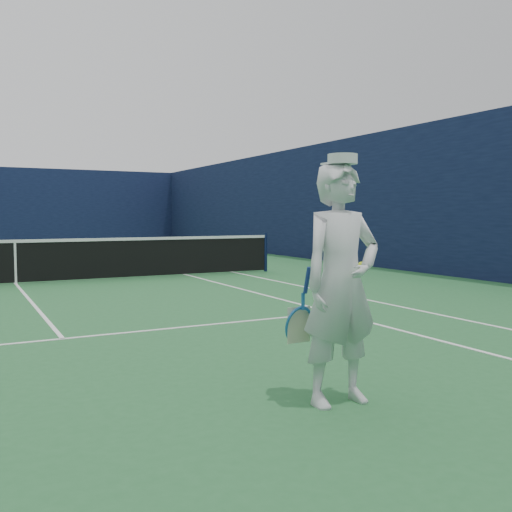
# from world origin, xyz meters

# --- Properties ---
(ground) EXTENTS (80.00, 80.00, 0.00)m
(ground) POSITION_xyz_m (0.00, 0.00, 0.00)
(ground) COLOR #256131
(ground) RESTS_ON ground
(court_markings) EXTENTS (11.03, 23.83, 0.01)m
(court_markings) POSITION_xyz_m (0.00, 0.00, 0.00)
(court_markings) COLOR white
(court_markings) RESTS_ON ground
(windscreen_fence) EXTENTS (20.12, 36.12, 4.00)m
(windscreen_fence) POSITION_xyz_m (0.00, 0.00, 2.00)
(windscreen_fence) COLOR #0E1636
(windscreen_fence) RESTS_ON ground
(tennis_net) EXTENTS (12.88, 0.09, 1.07)m
(tennis_net) POSITION_xyz_m (0.00, 0.00, 0.55)
(tennis_net) COLOR #141E4C
(tennis_net) RESTS_ON ground
(tennis_player) EXTENTS (0.80, 0.49, 2.04)m
(tennis_player) POSITION_xyz_m (1.64, -10.00, 1.00)
(tennis_player) COLOR silver
(tennis_player) RESTS_ON ground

